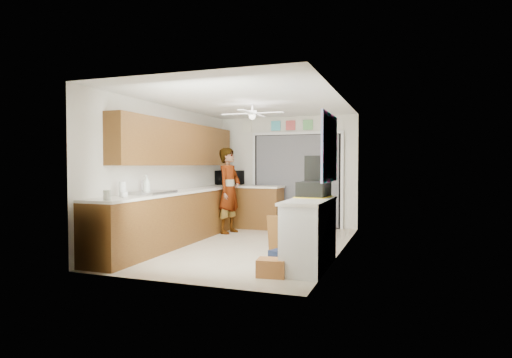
% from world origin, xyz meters
% --- Properties ---
extents(floor, '(5.00, 5.00, 0.00)m').
position_xyz_m(floor, '(0.00, 0.00, 0.00)').
color(floor, beige).
rests_on(floor, ground).
extents(ceiling, '(5.00, 5.00, 0.00)m').
position_xyz_m(ceiling, '(0.00, 0.00, 2.50)').
color(ceiling, white).
rests_on(ceiling, ground).
extents(wall_back, '(3.20, 0.00, 3.20)m').
position_xyz_m(wall_back, '(0.00, 2.50, 1.25)').
color(wall_back, silver).
rests_on(wall_back, ground).
extents(wall_front, '(3.20, 0.00, 3.20)m').
position_xyz_m(wall_front, '(0.00, -2.50, 1.25)').
color(wall_front, silver).
rests_on(wall_front, ground).
extents(wall_left, '(0.00, 5.00, 5.00)m').
position_xyz_m(wall_left, '(-1.60, 0.00, 1.25)').
color(wall_left, silver).
rests_on(wall_left, ground).
extents(wall_right, '(0.00, 5.00, 5.00)m').
position_xyz_m(wall_right, '(1.60, 0.00, 1.25)').
color(wall_right, silver).
rests_on(wall_right, ground).
extents(left_base_cabinets, '(0.60, 4.80, 0.90)m').
position_xyz_m(left_base_cabinets, '(-1.30, 0.00, 0.45)').
color(left_base_cabinets, brown).
rests_on(left_base_cabinets, floor).
extents(left_countertop, '(0.62, 4.80, 0.04)m').
position_xyz_m(left_countertop, '(-1.29, 0.00, 0.92)').
color(left_countertop, white).
rests_on(left_countertop, left_base_cabinets).
extents(upper_cabinets, '(0.32, 4.00, 0.80)m').
position_xyz_m(upper_cabinets, '(-1.44, 0.20, 1.80)').
color(upper_cabinets, brown).
rests_on(upper_cabinets, wall_left).
extents(sink_basin, '(0.50, 0.76, 0.06)m').
position_xyz_m(sink_basin, '(-1.29, -1.00, 0.95)').
color(sink_basin, silver).
rests_on(sink_basin, left_countertop).
extents(faucet, '(0.03, 0.03, 0.22)m').
position_xyz_m(faucet, '(-1.48, -1.00, 1.05)').
color(faucet, silver).
rests_on(faucet, left_countertop).
extents(peninsula_base, '(1.00, 0.60, 0.90)m').
position_xyz_m(peninsula_base, '(-0.50, 2.00, 0.45)').
color(peninsula_base, brown).
rests_on(peninsula_base, floor).
extents(peninsula_top, '(1.04, 0.64, 0.04)m').
position_xyz_m(peninsula_top, '(-0.50, 2.00, 0.92)').
color(peninsula_top, white).
rests_on(peninsula_top, peninsula_base).
extents(back_opening_recess, '(2.00, 0.06, 2.10)m').
position_xyz_m(back_opening_recess, '(0.25, 2.47, 1.05)').
color(back_opening_recess, black).
rests_on(back_opening_recess, wall_back).
extents(curtain_panel, '(1.90, 0.03, 2.05)m').
position_xyz_m(curtain_panel, '(0.25, 2.43, 1.05)').
color(curtain_panel, slate).
rests_on(curtain_panel, wall_back).
extents(door_trim_left, '(0.06, 0.04, 2.10)m').
position_xyz_m(door_trim_left, '(-0.77, 2.44, 1.05)').
color(door_trim_left, white).
rests_on(door_trim_left, wall_back).
extents(door_trim_right, '(0.06, 0.04, 2.10)m').
position_xyz_m(door_trim_right, '(1.27, 2.44, 1.05)').
color(door_trim_right, white).
rests_on(door_trim_right, wall_back).
extents(door_trim_head, '(2.10, 0.04, 0.06)m').
position_xyz_m(door_trim_head, '(0.25, 2.44, 2.12)').
color(door_trim_head, white).
rests_on(door_trim_head, wall_back).
extents(header_frame_1, '(0.22, 0.02, 0.22)m').
position_xyz_m(header_frame_1, '(-0.25, 2.47, 2.30)').
color(header_frame_1, '#4DBBCE').
rests_on(header_frame_1, wall_back).
extents(header_frame_2, '(0.22, 0.02, 0.22)m').
position_xyz_m(header_frame_2, '(0.10, 2.47, 2.30)').
color(header_frame_2, '#D04E50').
rests_on(header_frame_2, wall_back).
extents(header_frame_3, '(0.22, 0.02, 0.22)m').
position_xyz_m(header_frame_3, '(0.50, 2.47, 2.30)').
color(header_frame_3, '#6AB96B').
rests_on(header_frame_3, wall_back).
extents(header_frame_4, '(0.22, 0.02, 0.22)m').
position_xyz_m(header_frame_4, '(0.90, 2.47, 2.30)').
color(header_frame_4, silver).
rests_on(header_frame_4, wall_back).
extents(route66_sign, '(0.22, 0.02, 0.26)m').
position_xyz_m(route66_sign, '(-0.95, 2.47, 2.30)').
color(route66_sign, silver).
rests_on(route66_sign, wall_back).
extents(right_counter_base, '(0.50, 1.40, 0.90)m').
position_xyz_m(right_counter_base, '(1.35, -1.20, 0.45)').
color(right_counter_base, white).
rests_on(right_counter_base, floor).
extents(right_counter_top, '(0.54, 1.44, 0.04)m').
position_xyz_m(right_counter_top, '(1.34, -1.20, 0.92)').
color(right_counter_top, white).
rests_on(right_counter_top, right_counter_base).
extents(abstract_painting, '(0.03, 1.15, 0.95)m').
position_xyz_m(abstract_painting, '(1.58, -1.00, 1.65)').
color(abstract_painting, '#FE5DD5').
rests_on(abstract_painting, wall_right).
extents(ceiling_fan, '(1.14, 1.14, 0.24)m').
position_xyz_m(ceiling_fan, '(0.00, 0.20, 2.32)').
color(ceiling_fan, white).
rests_on(ceiling_fan, ceiling).
extents(microwave, '(0.56, 0.69, 0.33)m').
position_xyz_m(microwave, '(-1.31, 2.25, 1.11)').
color(microwave, black).
rests_on(microwave, left_countertop).
extents(soap_bottle, '(0.15, 0.15, 0.31)m').
position_xyz_m(soap_bottle, '(-1.36, -1.05, 1.09)').
color(soap_bottle, silver).
rests_on(soap_bottle, left_countertop).
extents(cup, '(0.14, 0.14, 0.09)m').
position_xyz_m(cup, '(-1.22, -1.83, 0.98)').
color(cup, white).
rests_on(cup, left_countertop).
extents(jar_a, '(0.12, 0.12, 0.14)m').
position_xyz_m(jar_a, '(-1.18, -2.25, 1.01)').
color(jar_a, silver).
rests_on(jar_a, left_countertop).
extents(paper_towel_roll, '(0.11, 0.11, 0.23)m').
position_xyz_m(paper_towel_roll, '(-1.38, -1.65, 1.05)').
color(paper_towel_roll, white).
rests_on(paper_towel_roll, left_countertop).
extents(suitcase, '(0.43, 0.55, 0.23)m').
position_xyz_m(suitcase, '(1.32, -0.80, 1.05)').
color(suitcase, black).
rests_on(suitcase, right_counter_top).
extents(suitcase_rim, '(0.48, 0.61, 0.02)m').
position_xyz_m(suitcase_rim, '(1.32, -0.80, 0.94)').
color(suitcase_rim, yellow).
rests_on(suitcase_rim, suitcase).
extents(suitcase_lid, '(0.42, 0.06, 0.50)m').
position_xyz_m(suitcase_lid, '(1.32, -0.51, 1.30)').
color(suitcase_lid, black).
rests_on(suitcase_lid, suitcase).
extents(cardboard_box, '(0.39, 0.31, 0.22)m').
position_xyz_m(cardboard_box, '(1.00, -1.84, 0.11)').
color(cardboard_box, '#9B5C30').
rests_on(cardboard_box, floor).
extents(navy_crate, '(0.44, 0.41, 0.22)m').
position_xyz_m(navy_crate, '(1.00, -1.24, 0.11)').
color(navy_crate, '#141B32').
rests_on(navy_crate, floor).
extents(cabinet_door_panel, '(0.42, 0.17, 0.62)m').
position_xyz_m(cabinet_door_panel, '(0.74, -0.52, 0.31)').
color(cabinet_door_panel, brown).
rests_on(cabinet_door_panel, floor).
extents(man, '(0.51, 0.69, 1.76)m').
position_xyz_m(man, '(-0.85, 1.14, 0.88)').
color(man, white).
rests_on(man, floor).
extents(dog, '(0.42, 0.56, 0.41)m').
position_xyz_m(dog, '(0.60, 0.38, 0.20)').
color(dog, black).
rests_on(dog, floor).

